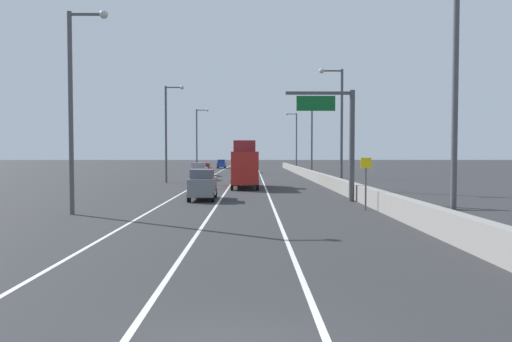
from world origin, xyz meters
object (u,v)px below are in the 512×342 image
Objects in this scene: lamp_post_right_second at (339,121)px; car_silver_1 at (199,171)px; lamp_post_right_fourth at (295,138)px; car_black_3 at (247,167)px; lamp_post_left_mid at (168,127)px; lamp_post_right_near at (449,82)px; car_red_0 at (204,169)px; car_blue_4 at (222,164)px; box_truck at (245,166)px; car_gray_2 at (203,185)px; overhead_sign_gantry at (341,131)px; speed_advisory_sign at (366,180)px; lamp_post_right_third at (310,132)px; lamp_post_left_far at (198,136)px; lamp_post_left_near at (75,99)px.

lamp_post_right_second is 21.81m from car_silver_1.
car_black_3 is at bearing -138.78° from lamp_post_right_fourth.
lamp_post_left_mid is at bearing -116.50° from lamp_post_right_fourth.
car_black_3 is at bearing 98.30° from lamp_post_right_near.
car_silver_1 is (-14.51, -29.45, -5.09)m from lamp_post_right_fourth.
car_blue_4 is at bearing 89.61° from car_red_0.
box_truck reaches higher than car_black_3.
lamp_post_right_fourth reaches higher than car_gray_2.
car_silver_1 is 44.78m from car_blue_4.
overhead_sign_gantry reaches higher than car_silver_1.
lamp_post_right_second is at bearing 85.25° from speed_advisory_sign.
lamp_post_right_third and lamp_post_right_fourth have the same top height.
lamp_post_right_fourth is 24.93m from car_red_0.
lamp_post_left_far is at bearing 138.54° from lamp_post_right_third.
car_black_3 is at bearing 97.91° from speed_advisory_sign.
car_silver_1 is 0.55× the size of box_truck.
lamp_post_left_far reaches higher than car_silver_1.
overhead_sign_gantry is 2.50× the size of speed_advisory_sign.
box_truck is (-8.72, -42.51, -4.07)m from lamp_post_right_fourth.
car_red_0 is at bearing 106.95° from lamp_post_right_near.
car_silver_1 is (-12.50, 25.65, -3.68)m from overhead_sign_gantry.
box_truck reaches higher than car_red_0.
car_black_3 reaches higher than car_blue_4.
lamp_post_right_second is at bearing -60.65° from car_red_0.
lamp_post_left_far is 23.60m from car_blue_4.
car_red_0 is 0.59× the size of box_truck.
speed_advisory_sign is 60.41m from lamp_post_right_fourth.
lamp_post_left_mid is at bearing -93.05° from car_blue_4.
lamp_post_left_far is at bearing 105.74° from lamp_post_right_near.
lamp_post_right_near and lamp_post_left_far have the same top height.
car_blue_4 is (-13.07, 75.56, -0.82)m from speed_advisory_sign.
car_blue_4 is at bearing 92.62° from car_gray_2.
lamp_post_left_mid is at bearing 117.44° from lamp_post_right_near.
lamp_post_right_third is at bearing 66.46° from box_truck.
car_red_0 is 34.92m from car_gray_2.
lamp_post_right_second and lamp_post_right_third have the same top height.
lamp_post_left_near is at bearing -90.10° from lamp_post_left_mid.
lamp_post_left_mid is at bearing 148.22° from lamp_post_right_second.
speed_advisory_sign is 0.28× the size of lamp_post_left_mid.
car_silver_1 is (2.84, 32.37, -5.09)m from lamp_post_left_near.
lamp_post_right_near is 62.61m from lamp_post_left_far.
overhead_sign_gantry reaches higher than car_red_0.
lamp_post_right_near is at bearing -50.41° from car_gray_2.
speed_advisory_sign is at bearing -94.75° from lamp_post_right_second.
lamp_post_left_near is at bearing -127.26° from car_gray_2.
lamp_post_right_near reaches higher than box_truck.
lamp_post_left_near reaches higher than box_truck.
car_silver_1 is 0.98× the size of car_blue_4.
lamp_post_left_near is (-17.25, 6.00, 0.00)m from lamp_post_right_near.
lamp_post_right_fourth is at bearing 89.92° from lamp_post_right_near.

